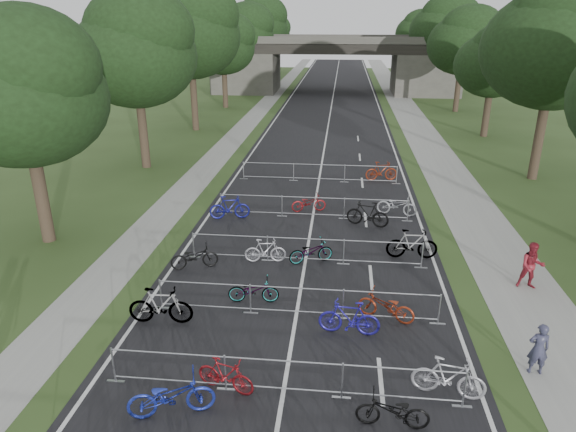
% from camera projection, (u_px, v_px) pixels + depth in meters
% --- Properties ---
extents(road, '(11.00, 140.00, 0.01)m').
position_uv_depth(road, '(330.00, 112.00, 53.19)').
color(road, black).
rests_on(road, ground).
extents(sidewalk_right, '(3.00, 140.00, 0.01)m').
position_uv_depth(sidewalk_right, '(409.00, 114.00, 52.40)').
color(sidewalk_right, gray).
rests_on(sidewalk_right, ground).
extents(sidewalk_left, '(2.00, 140.00, 0.01)m').
position_uv_depth(sidewalk_left, '(259.00, 111.00, 53.93)').
color(sidewalk_left, gray).
rests_on(sidewalk_left, ground).
extents(lane_markings, '(0.12, 140.00, 0.00)m').
position_uv_depth(lane_markings, '(330.00, 112.00, 53.19)').
color(lane_markings, silver).
rests_on(lane_markings, ground).
extents(overpass_bridge, '(31.00, 8.00, 7.05)m').
position_uv_depth(overpass_bridge, '(335.00, 64.00, 65.80)').
color(overpass_bridge, '#46453E').
rests_on(overpass_bridge, ground).
extents(tree_left_0, '(6.72, 6.72, 10.25)m').
position_uv_depth(tree_left_0, '(23.00, 92.00, 20.39)').
color(tree_left_0, '#33261C').
rests_on(tree_left_0, ground).
extents(tree_left_1, '(7.56, 7.56, 11.53)m').
position_uv_depth(tree_left_1, '(136.00, 51.00, 31.21)').
color(tree_left_1, '#33261C').
rests_on(tree_left_1, ground).
extents(tree_right_1, '(8.18, 8.18, 12.47)m').
position_uv_depth(tree_right_1, '(558.00, 43.00, 28.58)').
color(tree_right_1, '#33261C').
rests_on(tree_right_1, ground).
extents(tree_left_2, '(8.40, 8.40, 12.81)m').
position_uv_depth(tree_left_2, '(191.00, 32.00, 42.03)').
color(tree_left_2, '#33261C').
rests_on(tree_left_2, ground).
extents(tree_right_2, '(6.16, 6.16, 9.39)m').
position_uv_depth(tree_right_2, '(495.00, 62.00, 40.40)').
color(tree_right_2, '#33261C').
rests_on(tree_right_2, ground).
extents(tree_left_3, '(6.72, 6.72, 10.25)m').
position_uv_depth(tree_left_3, '(224.00, 45.00, 53.74)').
color(tree_left_3, '#33261C').
rests_on(tree_left_3, ground).
extents(tree_right_3, '(7.17, 7.17, 10.93)m').
position_uv_depth(tree_right_3, '(464.00, 42.00, 51.17)').
color(tree_right_3, '#33261C').
rests_on(tree_right_3, ground).
extents(tree_left_4, '(7.56, 7.56, 11.53)m').
position_uv_depth(tree_left_4, '(245.00, 33.00, 64.56)').
color(tree_left_4, '#33261C').
rests_on(tree_left_4, ground).
extents(tree_right_4, '(8.18, 8.18, 12.47)m').
position_uv_depth(tree_right_4, '(444.00, 29.00, 61.93)').
color(tree_right_4, '#33261C').
rests_on(tree_right_4, ground).
extents(tree_left_5, '(8.40, 8.40, 12.81)m').
position_uv_depth(tree_left_5, '(260.00, 25.00, 75.38)').
color(tree_left_5, '#33261C').
rests_on(tree_left_5, ground).
extents(tree_right_5, '(6.16, 6.16, 9.39)m').
position_uv_depth(tree_right_5, '(428.00, 41.00, 73.76)').
color(tree_right_5, '#33261C').
rests_on(tree_right_5, ground).
extents(tree_left_6, '(6.72, 6.72, 10.25)m').
position_uv_depth(tree_left_6, '(271.00, 34.00, 87.09)').
color(tree_left_6, '#33261C').
rests_on(tree_left_6, ground).
extents(tree_right_6, '(7.17, 7.17, 10.93)m').
position_uv_depth(tree_right_6, '(418.00, 32.00, 84.52)').
color(tree_right_6, '#33261C').
rests_on(tree_right_6, ground).
extents(barrier_row_2, '(9.70, 0.08, 1.10)m').
position_uv_depth(barrier_row_2, '(283.00, 377.00, 13.34)').
color(barrier_row_2, '#A1A3A9').
rests_on(barrier_row_2, ground).
extents(barrier_row_3, '(9.70, 0.08, 1.10)m').
position_uv_depth(barrier_row_3, '(296.00, 302.00, 16.86)').
color(barrier_row_3, '#A1A3A9').
rests_on(barrier_row_3, ground).
extents(barrier_row_4, '(9.70, 0.08, 1.10)m').
position_uv_depth(barrier_row_4, '(305.00, 250.00, 20.57)').
color(barrier_row_4, '#A1A3A9').
rests_on(barrier_row_4, ground).
extents(barrier_row_5, '(9.70, 0.08, 1.10)m').
position_uv_depth(barrier_row_5, '(313.00, 207.00, 25.20)').
color(barrier_row_5, '#A1A3A9').
rests_on(barrier_row_5, ground).
extents(barrier_row_6, '(9.70, 0.08, 1.10)m').
position_uv_depth(barrier_row_6, '(319.00, 173.00, 30.76)').
color(barrier_row_6, '#A1A3A9').
rests_on(barrier_row_6, ground).
extents(bike_8, '(2.28, 1.38, 1.13)m').
position_uv_depth(bike_8, '(171.00, 396.00, 12.64)').
color(bike_8, '#1D2CA1').
rests_on(bike_8, ground).
extents(bike_9, '(1.72, 0.93, 0.99)m').
position_uv_depth(bike_9, '(226.00, 375.00, 13.48)').
color(bike_9, maroon).
rests_on(bike_9, ground).
extents(bike_10, '(1.80, 0.68, 0.93)m').
position_uv_depth(bike_10, '(393.00, 412.00, 12.28)').
color(bike_10, black).
rests_on(bike_10, ground).
extents(bike_11, '(1.98, 0.89, 1.15)m').
position_uv_depth(bike_11, '(449.00, 378.00, 13.27)').
color(bike_11, '#ACABB3').
rests_on(bike_11, ground).
extents(bike_12, '(2.13, 0.71, 1.26)m').
position_uv_depth(bike_12, '(161.00, 306.00, 16.45)').
color(bike_12, '#A1A3A9').
rests_on(bike_12, ground).
extents(bike_13, '(1.81, 0.78, 0.93)m').
position_uv_depth(bike_13, '(254.00, 290.00, 17.73)').
color(bike_13, '#A1A3A9').
rests_on(bike_13, ground).
extents(bike_14, '(1.96, 0.69, 1.16)m').
position_uv_depth(bike_14, '(349.00, 318.00, 15.89)').
color(bike_14, '#231B96').
rests_on(bike_14, ground).
extents(bike_15, '(2.00, 1.26, 0.99)m').
position_uv_depth(bike_15, '(386.00, 307.00, 16.67)').
color(bike_15, maroon).
rests_on(bike_15, ground).
extents(bike_16, '(1.97, 1.25, 0.98)m').
position_uv_depth(bike_16, '(194.00, 257.00, 20.13)').
color(bike_16, black).
rests_on(bike_16, ground).
extents(bike_17, '(1.73, 0.70, 1.01)m').
position_uv_depth(bike_17, '(265.00, 251.00, 20.62)').
color(bike_17, '#AEADB5').
rests_on(bike_17, ground).
extents(bike_18, '(1.93, 1.29, 0.96)m').
position_uv_depth(bike_18, '(311.00, 252.00, 20.59)').
color(bike_18, '#A1A3A9').
rests_on(bike_18, ground).
extents(bike_19, '(2.11, 0.66, 1.26)m').
position_uv_depth(bike_19, '(412.00, 244.00, 20.91)').
color(bike_19, '#A1A3A9').
rests_on(bike_19, ground).
extents(bike_20, '(2.04, 0.96, 1.18)m').
position_uv_depth(bike_20, '(230.00, 208.00, 25.03)').
color(bike_20, navy).
rests_on(bike_20, ground).
extents(bike_21, '(1.87, 1.07, 0.93)m').
position_uv_depth(bike_21, '(309.00, 203.00, 26.02)').
color(bike_21, maroon).
rests_on(bike_21, ground).
extents(bike_22, '(2.11, 1.11, 1.22)m').
position_uv_depth(bike_22, '(368.00, 214.00, 24.17)').
color(bike_22, black).
rests_on(bike_22, ground).
extents(bike_23, '(2.08, 1.11, 1.04)m').
position_uv_depth(bike_23, '(397.00, 205.00, 25.54)').
color(bike_23, '#A5A6AD').
rests_on(bike_23, ground).
extents(bike_27, '(2.02, 0.91, 1.17)m').
position_uv_depth(bike_27, '(381.00, 171.00, 30.92)').
color(bike_27, maroon).
rests_on(bike_27, ground).
extents(pedestrian_a, '(0.57, 0.38, 1.57)m').
position_uv_depth(pedestrian_a, '(538.00, 349.00, 14.07)').
color(pedestrian_a, '#33334C').
rests_on(pedestrian_a, ground).
extents(pedestrian_b, '(0.93, 0.76, 1.78)m').
position_uv_depth(pedestrian_b, '(532.00, 266.00, 18.51)').
color(pedestrian_b, maroon).
rests_on(pedestrian_b, ground).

